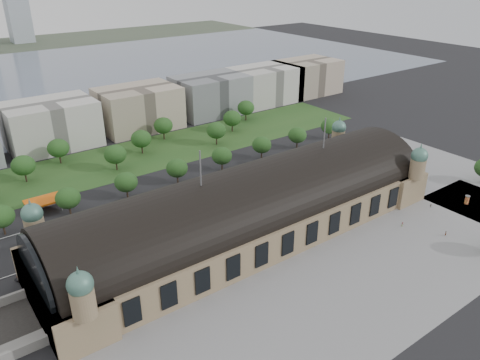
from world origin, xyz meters
TOP-DOWN VIEW (x-y plane):
  - ground at (0.00, 0.00)m, footprint 900.00×900.00m
  - station at (0.00, 0.00)m, footprint 150.00×48.40m
  - plaza_south at (10.00, -44.00)m, footprint 190.00×48.00m
  - plaza_east at (103.00, 0.00)m, footprint 56.00×100.00m
  - road_slab at (-20.00, 38.00)m, footprint 260.00×26.00m
  - grass_belt at (-15.00, 93.00)m, footprint 300.00×45.00m
  - petrol_station at (-53.91, 65.28)m, footprint 14.00×13.00m
  - lake at (0.00, 298.00)m, footprint 700.00×320.00m
  - far_tower_right at (45.00, 508.00)m, footprint 24.00×24.00m
  - office_3 at (-30.00, 133.00)m, footprint 45.00×32.00m
  - office_4 at (20.00, 133.00)m, footprint 45.00×32.00m
  - office_5 at (70.00, 133.00)m, footprint 45.00×32.00m
  - office_6 at (115.00, 133.00)m, footprint 45.00×32.00m
  - office_7 at (155.00, 133.00)m, footprint 45.00×32.00m
  - tree_row_2 at (-72.00, 53.00)m, footprint 9.60×9.60m
  - tree_row_3 at (-48.00, 53.00)m, footprint 9.60×9.60m
  - tree_row_4 at (-24.00, 53.00)m, footprint 9.60×9.60m
  - tree_row_5 at (0.00, 53.00)m, footprint 9.60×9.60m
  - tree_row_6 at (24.00, 53.00)m, footprint 9.60×9.60m
  - tree_row_7 at (48.00, 53.00)m, footprint 9.60×9.60m
  - tree_row_8 at (72.00, 53.00)m, footprint 9.60×9.60m
  - tree_row_9 at (96.00, 53.00)m, footprint 9.60×9.60m
  - tree_belt_4 at (-54.00, 95.00)m, footprint 10.40×10.40m
  - tree_belt_5 at (-35.00, 107.00)m, footprint 10.40×10.40m
  - tree_belt_6 at (-16.00, 83.00)m, footprint 10.40×10.40m
  - tree_belt_7 at (3.00, 95.00)m, footprint 10.40×10.40m
  - tree_belt_8 at (22.00, 107.00)m, footprint 10.40×10.40m
  - tree_belt_9 at (41.00, 83.00)m, footprint 10.40×10.40m
  - tree_belt_10 at (60.00, 95.00)m, footprint 10.40×10.40m
  - tree_belt_11 at (79.00, 107.00)m, footprint 10.40×10.40m
  - traffic_car_2 at (-62.03, 35.75)m, footprint 5.70×2.83m
  - traffic_car_3 at (-19.23, 38.27)m, footprint 4.50×1.86m
  - traffic_car_4 at (0.48, 35.96)m, footprint 4.63×1.92m
  - traffic_car_5 at (32.37, 41.88)m, footprint 3.89×1.42m
  - traffic_car_6 at (57.60, 34.81)m, footprint 4.74×2.52m
  - parked_car_0 at (-73.65, 21.79)m, footprint 4.69×3.32m
  - parked_car_1 at (-73.13, 22.56)m, footprint 5.31×4.36m
  - parked_car_2 at (-38.04, 22.05)m, footprint 5.48×4.40m
  - parked_car_3 at (-54.18, 21.26)m, footprint 4.09×3.57m
  - parked_car_4 at (-46.17, 25.00)m, footprint 4.36×3.63m
  - parked_car_5 at (-48.51, 23.30)m, footprint 6.11×5.52m
  - parked_car_6 at (-44.81, 21.67)m, footprint 5.77×4.49m
  - bus_west at (-14.03, 27.00)m, footprint 11.19×3.64m
  - bus_mid at (8.89, 31.22)m, footprint 11.13×3.12m
  - bus_east at (31.59, 27.00)m, footprint 12.19×3.74m
  - advertising_column at (85.50, -34.23)m, footprint 1.95×1.95m
  - pedestrian_0 at (49.14, -29.70)m, footprint 0.98×0.78m
  - pedestrian_1 at (56.11, -43.14)m, footprint 0.86×0.81m
  - pedestrian_2 at (71.06, -27.27)m, footprint 0.56×0.83m

SIDE VIEW (x-z plane):
  - ground at x=0.00m, z-range 0.00..0.00m
  - plaza_south at x=10.00m, z-range -0.06..0.06m
  - plaza_east at x=103.00m, z-range -0.06..0.06m
  - road_slab at x=-20.00m, z-range -0.05..0.05m
  - grass_belt at x=-15.00m, z-range -0.05..0.05m
  - lake at x=0.00m, z-range -0.04..0.04m
  - traffic_car_6 at x=57.60m, z-range 0.00..1.27m
  - traffic_car_5 at x=32.37m, z-range 0.00..1.27m
  - traffic_car_3 at x=-19.23m, z-range 0.00..1.30m
  - parked_car_3 at x=-54.18m, z-range 0.00..1.33m
  - parked_car_1 at x=-73.13m, z-range 0.00..1.35m
  - parked_car_4 at x=-46.17m, z-range 0.00..1.40m
  - parked_car_0 at x=-73.65m, z-range 0.00..1.47m
  - parked_car_2 at x=-38.04m, z-range 0.00..1.49m
  - traffic_car_2 at x=-62.03m, z-range 0.00..1.55m
  - parked_car_6 at x=-44.81m, z-range 0.00..1.56m
  - traffic_car_4 at x=0.48m, z-range 0.00..1.57m
  - pedestrian_2 at x=71.06m, z-range 0.00..1.57m
  - parked_car_5 at x=-48.51m, z-range 0.00..1.58m
  - pedestrian_0 at x=49.14m, z-range 0.00..1.76m
  - pedestrian_1 at x=56.11m, z-range 0.00..1.98m
  - bus_west at x=-14.03m, z-range 0.00..3.06m
  - bus_mid at x=8.89m, z-range 0.00..3.07m
  - bus_east at x=31.59m, z-range 0.00..3.34m
  - advertising_column at x=85.50m, z-range 0.07..3.78m
  - petrol_station at x=-53.91m, z-range 0.42..5.47m
  - tree_row_2 at x=-72.00m, z-range 1.67..13.19m
  - tree_row_3 at x=-48.00m, z-range 1.67..13.19m
  - tree_row_4 at x=-24.00m, z-range 1.67..13.19m
  - tree_row_5 at x=0.00m, z-range 1.67..13.19m
  - tree_row_6 at x=24.00m, z-range 1.67..13.19m
  - tree_row_7 at x=48.00m, z-range 1.67..13.19m
  - tree_row_8 at x=72.00m, z-range 1.67..13.19m
  - tree_row_9 at x=96.00m, z-range 1.67..13.19m
  - tree_belt_4 at x=-54.00m, z-range 1.81..14.29m
  - tree_belt_5 at x=-35.00m, z-range 1.81..14.29m
  - tree_belt_6 at x=-16.00m, z-range 1.81..14.29m
  - tree_belt_7 at x=3.00m, z-range 1.81..14.29m
  - tree_belt_8 at x=22.00m, z-range 1.81..14.29m
  - tree_belt_9 at x=41.00m, z-range 1.81..14.29m
  - tree_belt_10 at x=60.00m, z-range 1.81..14.29m
  - tree_belt_11 at x=79.00m, z-range 1.81..14.29m
  - station at x=0.00m, z-range -11.87..32.43m
  - office_3 at x=-30.00m, z-range 0.00..24.00m
  - office_4 at x=20.00m, z-range 0.00..24.00m
  - office_5 at x=70.00m, z-range 0.00..24.00m
  - office_6 at x=115.00m, z-range 0.00..24.00m
  - office_7 at x=155.00m, z-range 0.00..24.00m
  - far_tower_right at x=45.00m, z-range 0.00..75.00m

